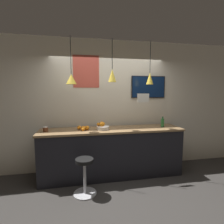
{
  "coord_description": "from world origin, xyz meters",
  "views": [
    {
      "loc": [
        -0.67,
        -2.85,
        1.77
      ],
      "look_at": [
        0.0,
        0.63,
        1.35
      ],
      "focal_mm": 28.0,
      "sensor_mm": 36.0,
      "label": 1
    }
  ],
  "objects_px": {
    "juice_bottle": "(163,123)",
    "mounted_tv": "(148,87)",
    "fruit_bowl": "(102,126)",
    "bar_stool": "(85,173)",
    "spread_jar": "(45,129)"
  },
  "relations": [
    {
      "from": "juice_bottle",
      "to": "mounted_tv",
      "type": "bearing_deg",
      "value": 113.19
    },
    {
      "from": "bar_stool",
      "to": "mounted_tv",
      "type": "relative_size",
      "value": 0.78
    },
    {
      "from": "juice_bottle",
      "to": "fruit_bowl",
      "type": "bearing_deg",
      "value": 179.88
    },
    {
      "from": "spread_jar",
      "to": "mounted_tv",
      "type": "distance_m",
      "value": 2.42
    },
    {
      "from": "spread_jar",
      "to": "juice_bottle",
      "type": "bearing_deg",
      "value": 0.0
    },
    {
      "from": "fruit_bowl",
      "to": "juice_bottle",
      "type": "relative_size",
      "value": 1.15
    },
    {
      "from": "spread_jar",
      "to": "mounted_tv",
      "type": "bearing_deg",
      "value": 10.45
    },
    {
      "from": "bar_stool",
      "to": "juice_bottle",
      "type": "distance_m",
      "value": 1.93
    },
    {
      "from": "mounted_tv",
      "to": "spread_jar",
      "type": "bearing_deg",
      "value": -169.55
    },
    {
      "from": "bar_stool",
      "to": "fruit_bowl",
      "type": "height_order",
      "value": "fruit_bowl"
    },
    {
      "from": "juice_bottle",
      "to": "spread_jar",
      "type": "distance_m",
      "value": 2.41
    },
    {
      "from": "bar_stool",
      "to": "juice_bottle",
      "type": "height_order",
      "value": "juice_bottle"
    },
    {
      "from": "fruit_bowl",
      "to": "mounted_tv",
      "type": "xyz_separation_m",
      "value": [
        1.14,
        0.41,
        0.81
      ]
    },
    {
      "from": "fruit_bowl",
      "to": "juice_bottle",
      "type": "distance_m",
      "value": 1.32
    },
    {
      "from": "spread_jar",
      "to": "mounted_tv",
      "type": "xyz_separation_m",
      "value": [
        2.24,
        0.41,
        0.82
      ]
    }
  ]
}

